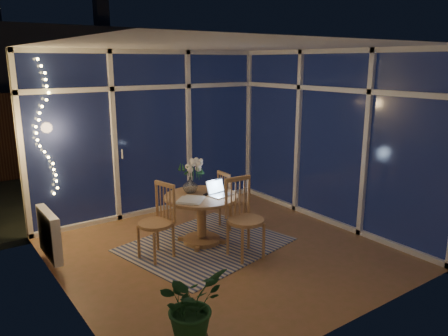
{
  "coord_description": "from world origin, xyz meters",
  "views": [
    {
      "loc": [
        -3.06,
        -4.32,
        2.42
      ],
      "look_at": [
        0.18,
        0.25,
        1.05
      ],
      "focal_mm": 35.0,
      "sensor_mm": 36.0,
      "label": 1
    }
  ],
  "objects_px": {
    "potted_plant": "(191,313)",
    "chair_front": "(246,219)",
    "laptop": "(221,188)",
    "chair_left": "(155,222)",
    "chair_right": "(233,199)",
    "dining_table": "(202,219)",
    "flower_vase": "(190,185)"
  },
  "relations": [
    {
      "from": "laptop",
      "to": "potted_plant",
      "type": "bearing_deg",
      "value": -140.01
    },
    {
      "from": "chair_right",
      "to": "dining_table",
      "type": "bearing_deg",
      "value": 110.68
    },
    {
      "from": "dining_table",
      "to": "flower_vase",
      "type": "xyz_separation_m",
      "value": [
        -0.05,
        0.2,
        0.44
      ]
    },
    {
      "from": "dining_table",
      "to": "chair_right",
      "type": "bearing_deg",
      "value": 18.26
    },
    {
      "from": "chair_front",
      "to": "laptop",
      "type": "bearing_deg",
      "value": 92.82
    },
    {
      "from": "flower_vase",
      "to": "potted_plant",
      "type": "bearing_deg",
      "value": -121.03
    },
    {
      "from": "chair_left",
      "to": "laptop",
      "type": "distance_m",
      "value": 0.99
    },
    {
      "from": "flower_vase",
      "to": "chair_right",
      "type": "bearing_deg",
      "value": 2.49
    },
    {
      "from": "potted_plant",
      "to": "chair_front",
      "type": "bearing_deg",
      "value": 38.52
    },
    {
      "from": "chair_right",
      "to": "chair_front",
      "type": "xyz_separation_m",
      "value": [
        -0.48,
        -0.93,
        0.07
      ]
    },
    {
      "from": "chair_front",
      "to": "potted_plant",
      "type": "bearing_deg",
      "value": -138.48
    },
    {
      "from": "chair_right",
      "to": "laptop",
      "type": "distance_m",
      "value": 0.7
    },
    {
      "from": "dining_table",
      "to": "laptop",
      "type": "relative_size",
      "value": 3.31
    },
    {
      "from": "potted_plant",
      "to": "dining_table",
      "type": "bearing_deg",
      "value": 55.39
    },
    {
      "from": "dining_table",
      "to": "chair_front",
      "type": "distance_m",
      "value": 0.75
    },
    {
      "from": "laptop",
      "to": "flower_vase",
      "type": "height_order",
      "value": "laptop"
    },
    {
      "from": "flower_vase",
      "to": "potted_plant",
      "type": "xyz_separation_m",
      "value": [
        -1.27,
        -2.12,
        -0.4
      ]
    },
    {
      "from": "chair_right",
      "to": "chair_left",
      "type": "bearing_deg",
      "value": 104.55
    },
    {
      "from": "chair_front",
      "to": "flower_vase",
      "type": "distance_m",
      "value": 0.97
    },
    {
      "from": "chair_left",
      "to": "chair_right",
      "type": "xyz_separation_m",
      "value": [
        1.42,
        0.31,
        -0.04
      ]
    },
    {
      "from": "chair_right",
      "to": "chair_front",
      "type": "relative_size",
      "value": 0.86
    },
    {
      "from": "chair_front",
      "to": "flower_vase",
      "type": "height_order",
      "value": "chair_front"
    },
    {
      "from": "chair_front",
      "to": "potted_plant",
      "type": "xyz_separation_m",
      "value": [
        -1.54,
        -1.23,
        -0.13
      ]
    },
    {
      "from": "chair_left",
      "to": "chair_front",
      "type": "relative_size",
      "value": 0.94
    },
    {
      "from": "dining_table",
      "to": "potted_plant",
      "type": "bearing_deg",
      "value": -124.61
    },
    {
      "from": "chair_left",
      "to": "chair_right",
      "type": "distance_m",
      "value": 1.45
    },
    {
      "from": "chair_left",
      "to": "flower_vase",
      "type": "relative_size",
      "value": 4.62
    },
    {
      "from": "chair_left",
      "to": "chair_front",
      "type": "xyz_separation_m",
      "value": [
        0.94,
        -0.62,
        0.03
      ]
    },
    {
      "from": "chair_right",
      "to": "flower_vase",
      "type": "bearing_deg",
      "value": 94.92
    },
    {
      "from": "chair_front",
      "to": "potted_plant",
      "type": "height_order",
      "value": "chair_front"
    },
    {
      "from": "chair_front",
      "to": "potted_plant",
      "type": "relative_size",
      "value": 1.35
    },
    {
      "from": "dining_table",
      "to": "potted_plant",
      "type": "relative_size",
      "value": 1.31
    }
  ]
}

